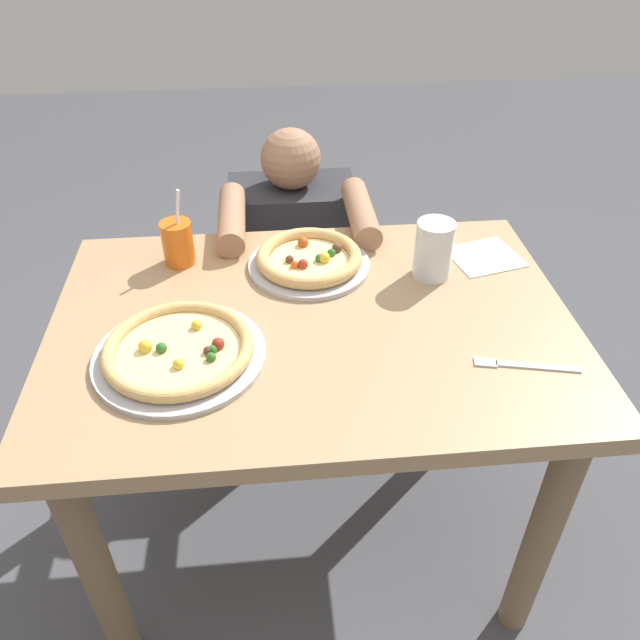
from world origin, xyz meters
TOP-DOWN VIEW (x-y plane):
  - ground_plane at (0.00, 0.00)m, footprint 8.00×8.00m
  - dining_table at (0.00, 0.00)m, footprint 1.11×0.77m
  - pizza_near at (-0.27, -0.10)m, footprint 0.34×0.34m
  - pizza_far at (0.01, 0.21)m, footprint 0.29×0.29m
  - drink_cup_colored at (-0.30, 0.25)m, footprint 0.07×0.07m
  - water_cup_clear at (0.29, 0.14)m, footprint 0.09×0.09m
  - paper_napkin at (0.44, 0.21)m, footprint 0.19×0.18m
  - fork at (0.39, -0.19)m, footprint 0.20×0.06m
  - diner_seated at (-0.01, 0.62)m, footprint 0.40×0.52m

SIDE VIEW (x-z plane):
  - ground_plane at x=0.00m, z-range 0.00..0.00m
  - diner_seated at x=-0.01m, z-range -0.04..0.88m
  - dining_table at x=0.00m, z-range 0.25..1.00m
  - paper_napkin at x=0.44m, z-range 0.75..0.75m
  - fork at x=0.39m, z-range 0.75..0.75m
  - pizza_near at x=-0.27m, z-range 0.75..0.79m
  - pizza_far at x=0.01m, z-range 0.75..0.79m
  - drink_cup_colored at x=-0.30m, z-range 0.71..0.90m
  - water_cup_clear at x=0.29m, z-range 0.75..0.89m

